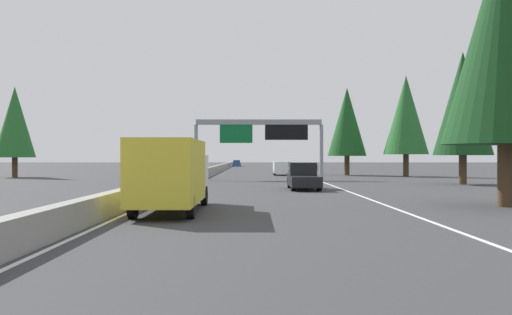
{
  "coord_description": "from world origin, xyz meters",
  "views": [
    {
      "loc": [
        -1.91,
        -5.29,
        2.29
      ],
      "look_at": [
        69.38,
        -5.67,
        2.16
      ],
      "focal_mm": 39.88,
      "sensor_mm": 36.0,
      "label": 1
    }
  ],
  "objects_px": {
    "conifer_right_foreground": "(505,34)",
    "box_truck_far_left": "(172,173)",
    "sedan_mid_center": "(237,164)",
    "conifer_right_mid": "(406,115)",
    "pickup_near_center": "(303,176)",
    "conifer_right_far": "(347,122)",
    "conifer_left_mid": "(15,122)",
    "sign_gantry_overhead": "(261,132)",
    "conifer_right_near": "(463,104)",
    "minivan_mid_right": "(282,167)",
    "oncoming_near": "(137,172)"
  },
  "relations": [
    {
      "from": "conifer_right_foreground",
      "to": "box_truck_far_left",
      "type": "bearing_deg",
      "value": 98.76
    },
    {
      "from": "sedan_mid_center",
      "to": "conifer_right_mid",
      "type": "height_order",
      "value": "conifer_right_mid"
    },
    {
      "from": "pickup_near_center",
      "to": "conifer_right_far",
      "type": "xyz_separation_m",
      "value": [
        29.64,
        -7.99,
        5.6
      ]
    },
    {
      "from": "conifer_right_mid",
      "to": "conifer_left_mid",
      "type": "relative_size",
      "value": 1.16
    },
    {
      "from": "sign_gantry_overhead",
      "to": "conifer_right_mid",
      "type": "relative_size",
      "value": 1.09
    },
    {
      "from": "conifer_right_mid",
      "to": "conifer_right_near",
      "type": "bearing_deg",
      "value": 178.93
    },
    {
      "from": "sign_gantry_overhead",
      "to": "conifer_right_near",
      "type": "xyz_separation_m",
      "value": [
        -9.22,
        -16.48,
        1.92
      ]
    },
    {
      "from": "conifer_right_near",
      "to": "conifer_left_mid",
      "type": "relative_size",
      "value": 1.09
    },
    {
      "from": "box_truck_far_left",
      "to": "minivan_mid_right",
      "type": "distance_m",
      "value": 46.7
    },
    {
      "from": "box_truck_far_left",
      "to": "conifer_right_mid",
      "type": "distance_m",
      "value": 46.88
    },
    {
      "from": "minivan_mid_right",
      "to": "conifer_right_foreground",
      "type": "height_order",
      "value": "conifer_right_foreground"
    },
    {
      "from": "conifer_left_mid",
      "to": "sign_gantry_overhead",
      "type": "bearing_deg",
      "value": -104.06
    },
    {
      "from": "conifer_right_near",
      "to": "conifer_right_far",
      "type": "bearing_deg",
      "value": 14.11
    },
    {
      "from": "oncoming_near",
      "to": "conifer_right_near",
      "type": "distance_m",
      "value": 32.03
    },
    {
      "from": "conifer_right_foreground",
      "to": "conifer_right_far",
      "type": "xyz_separation_m",
      "value": [
        43.54,
        -0.02,
        -1.35
      ]
    },
    {
      "from": "conifer_right_far",
      "to": "conifer_left_mid",
      "type": "height_order",
      "value": "conifer_right_far"
    },
    {
      "from": "box_truck_far_left",
      "to": "sedan_mid_center",
      "type": "xyz_separation_m",
      "value": [
        106.43,
        0.36,
        -0.93
      ]
    },
    {
      "from": "minivan_mid_right",
      "to": "conifer_left_mid",
      "type": "distance_m",
      "value": 30.96
    },
    {
      "from": "box_truck_far_left",
      "to": "oncoming_near",
      "type": "relative_size",
      "value": 1.93
    },
    {
      "from": "sign_gantry_overhead",
      "to": "conifer_left_mid",
      "type": "bearing_deg",
      "value": 75.94
    },
    {
      "from": "sedan_mid_center",
      "to": "conifer_right_foreground",
      "type": "distance_m",
      "value": 105.49
    },
    {
      "from": "conifer_right_far",
      "to": "conifer_left_mid",
      "type": "xyz_separation_m",
      "value": [
        -6.85,
        37.66,
        -0.46
      ]
    },
    {
      "from": "pickup_near_center",
      "to": "sedan_mid_center",
      "type": "xyz_separation_m",
      "value": [
        90.24,
        7.22,
        -0.23
      ]
    },
    {
      "from": "box_truck_far_left",
      "to": "conifer_right_far",
      "type": "distance_m",
      "value": 48.42
    },
    {
      "from": "box_truck_far_left",
      "to": "sign_gantry_overhead",
      "type": "bearing_deg",
      "value": -7.25
    },
    {
      "from": "sedan_mid_center",
      "to": "conifer_right_near",
      "type": "relative_size",
      "value": 0.4
    },
    {
      "from": "conifer_right_foreground",
      "to": "sedan_mid_center",
      "type": "bearing_deg",
      "value": 8.3
    },
    {
      "from": "sign_gantry_overhead",
      "to": "sedan_mid_center",
      "type": "bearing_deg",
      "value": 3.44
    },
    {
      "from": "conifer_right_foreground",
      "to": "conifer_right_far",
      "type": "distance_m",
      "value": 43.56
    },
    {
      "from": "conifer_right_far",
      "to": "conifer_left_mid",
      "type": "distance_m",
      "value": 38.28
    },
    {
      "from": "box_truck_far_left",
      "to": "pickup_near_center",
      "type": "relative_size",
      "value": 1.52
    },
    {
      "from": "conifer_right_foreground",
      "to": "conifer_right_far",
      "type": "relative_size",
      "value": 1.21
    },
    {
      "from": "sedan_mid_center",
      "to": "pickup_near_center",
      "type": "bearing_deg",
      "value": -175.43
    },
    {
      "from": "conifer_right_near",
      "to": "pickup_near_center",
      "type": "bearing_deg",
      "value": 116.45
    },
    {
      "from": "conifer_right_near",
      "to": "conifer_right_mid",
      "type": "bearing_deg",
      "value": -1.07
    },
    {
      "from": "conifer_right_near",
      "to": "sedan_mid_center",
      "type": "bearing_deg",
      "value": 14.09
    },
    {
      "from": "sign_gantry_overhead",
      "to": "minivan_mid_right",
      "type": "xyz_separation_m",
      "value": [
        13.96,
        -2.76,
        -3.76
      ]
    },
    {
      "from": "pickup_near_center",
      "to": "sedan_mid_center",
      "type": "distance_m",
      "value": 90.53
    },
    {
      "from": "conifer_right_foreground",
      "to": "sign_gantry_overhead",
      "type": "bearing_deg",
      "value": 19.71
    },
    {
      "from": "conifer_left_mid",
      "to": "oncoming_near",
      "type": "bearing_deg",
      "value": -105.74
    },
    {
      "from": "conifer_right_foreground",
      "to": "conifer_right_far",
      "type": "bearing_deg",
      "value": -0.02
    },
    {
      "from": "sedan_mid_center",
      "to": "conifer_left_mid",
      "type": "relative_size",
      "value": 0.44
    },
    {
      "from": "sedan_mid_center",
      "to": "sign_gantry_overhead",
      "type": "bearing_deg",
      "value": -176.56
    },
    {
      "from": "minivan_mid_right",
      "to": "conifer_right_foreground",
      "type": "xyz_separation_m",
      "value": [
        -43.9,
        -7.97,
        6.92
      ]
    },
    {
      "from": "conifer_right_near",
      "to": "minivan_mid_right",
      "type": "bearing_deg",
      "value": 30.63
    },
    {
      "from": "conifer_right_near",
      "to": "conifer_left_mid",
      "type": "bearing_deg",
      "value": 69.81
    },
    {
      "from": "oncoming_near",
      "to": "conifer_right_near",
      "type": "relative_size",
      "value": 0.4
    },
    {
      "from": "oncoming_near",
      "to": "conifer_right_far",
      "type": "xyz_separation_m",
      "value": [
        10.87,
        -23.39,
        5.84
      ]
    },
    {
      "from": "minivan_mid_right",
      "to": "sedan_mid_center",
      "type": "xyz_separation_m",
      "value": [
        60.24,
        7.22,
        -0.27
      ]
    },
    {
      "from": "conifer_left_mid",
      "to": "minivan_mid_right",
      "type": "bearing_deg",
      "value": -76.33
    }
  ]
}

